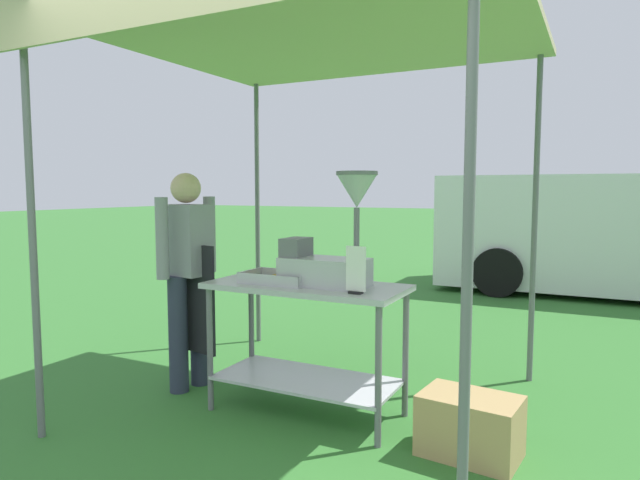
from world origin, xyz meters
TOP-DOWN VIEW (x-y plane):
  - ground_plane at (0.00, 6.00)m, footprint 70.00×70.00m
  - stall_canopy at (-0.20, 1.25)m, footprint 2.72×2.59m
  - donut_cart at (-0.20, 1.15)m, footprint 1.31×0.60m
  - donut_tray at (-0.39, 1.11)m, footprint 0.47×0.29m
  - donut_fryer at (-0.01, 1.14)m, footprint 0.63×0.28m
  - menu_sign at (0.23, 0.98)m, footprint 0.13×0.05m
  - vendor at (-1.20, 1.16)m, footprint 0.46×0.54m
  - supply_crate at (0.90, 1.04)m, footprint 0.57×0.41m
  - van_white at (1.76, 6.88)m, footprint 4.84×2.14m

SIDE VIEW (x-z plane):
  - ground_plane at x=0.00m, z-range 0.00..0.00m
  - supply_crate at x=0.90m, z-range 0.00..0.34m
  - donut_cart at x=-0.20m, z-range 0.19..1.06m
  - van_white at x=1.76m, z-range 0.03..1.72m
  - donut_tray at x=-0.39m, z-range 0.86..0.93m
  - vendor at x=-1.20m, z-range 0.10..1.71m
  - menu_sign at x=0.23m, z-range 0.85..1.14m
  - donut_fryer at x=-0.01m, z-range 0.77..1.50m
  - stall_canopy at x=-0.20m, z-range 1.17..3.71m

